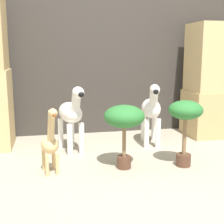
% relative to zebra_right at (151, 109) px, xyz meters
% --- Properties ---
extents(ground_plane, '(14.00, 14.00, 0.00)m').
position_rel_zebra_right_xyz_m(ground_plane, '(-0.47, -0.99, -0.40)').
color(ground_plane, '#9E937F').
extents(wall_back, '(6.40, 0.08, 2.20)m').
position_rel_zebra_right_xyz_m(wall_back, '(-0.47, 0.69, 0.70)').
color(wall_back, '#38332D').
rests_on(wall_back, ground_plane).
extents(rock_pillar_right, '(0.65, 0.51, 1.36)m').
position_rel_zebra_right_xyz_m(rock_pillar_right, '(0.89, 0.26, 0.26)').
color(rock_pillar_right, tan).
rests_on(rock_pillar_right, ground_plane).
extents(zebra_right, '(0.29, 0.59, 0.70)m').
position_rel_zebra_right_xyz_m(zebra_right, '(0.00, 0.00, 0.00)').
color(zebra_right, white).
rests_on(zebra_right, ground_plane).
extents(zebra_left, '(0.31, 0.59, 0.70)m').
position_rel_zebra_right_xyz_m(zebra_left, '(-0.88, -0.06, 0.00)').
color(zebra_left, white).
rests_on(zebra_left, ground_plane).
extents(giraffe_figurine, '(0.18, 0.36, 0.59)m').
position_rel_zebra_right_xyz_m(giraffe_figurine, '(-1.10, -0.64, -0.11)').
color(giraffe_figurine, tan).
rests_on(giraffe_figurine, ground_plane).
extents(potted_palm_front, '(0.30, 0.30, 0.60)m').
position_rel_zebra_right_xyz_m(potted_palm_front, '(0.08, -0.70, 0.06)').
color(potted_palm_front, '#513323').
rests_on(potted_palm_front, ground_plane).
extents(potted_palm_back, '(0.36, 0.36, 0.57)m').
position_rel_zebra_right_xyz_m(potted_palm_back, '(-0.46, -0.64, 0.04)').
color(potted_palm_back, '#513323').
rests_on(potted_palm_back, ground_plane).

